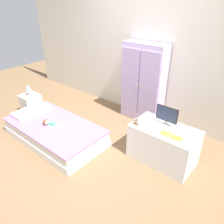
# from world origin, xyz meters

# --- Properties ---
(ground_plane) EXTENTS (10.00, 10.00, 0.02)m
(ground_plane) POSITION_xyz_m (0.00, 0.00, -0.01)
(ground_plane) COLOR brown
(back_wall) EXTENTS (6.40, 0.05, 2.70)m
(back_wall) POSITION_xyz_m (0.00, 1.57, 1.35)
(back_wall) COLOR silver
(back_wall) RESTS_ON ground_plane
(bed) EXTENTS (1.69, 0.90, 0.27)m
(bed) POSITION_xyz_m (-0.61, -0.13, 0.13)
(bed) COLOR white
(bed) RESTS_ON ground_plane
(pillow) EXTENTS (0.32, 0.64, 0.06)m
(pillow) POSITION_xyz_m (-1.25, -0.13, 0.30)
(pillow) COLOR silver
(pillow) RESTS_ON bed
(doll) EXTENTS (0.38, 0.19, 0.10)m
(doll) POSITION_xyz_m (-0.63, -0.19, 0.31)
(doll) COLOR #4CA375
(doll) RESTS_ON bed
(nightstand) EXTENTS (0.33, 0.33, 0.39)m
(nightstand) POSITION_xyz_m (-1.72, 0.13, 0.19)
(nightstand) COLOR silver
(nightstand) RESTS_ON ground_plane
(table_lamp) EXTENTS (0.12, 0.12, 0.23)m
(table_lamp) POSITION_xyz_m (-1.72, 0.13, 0.55)
(table_lamp) COLOR #B7B2AD
(table_lamp) RESTS_ON nightstand
(wardrobe) EXTENTS (0.79, 0.32, 1.43)m
(wardrobe) POSITION_xyz_m (0.10, 1.38, 0.72)
(wardrobe) COLOR silver
(wardrobe) RESTS_ON ground_plane
(tv_stand) EXTENTS (0.90, 0.52, 0.53)m
(tv_stand) POSITION_xyz_m (1.01, 0.54, 0.27)
(tv_stand) COLOR white
(tv_stand) RESTS_ON ground_plane
(tv_monitor) EXTENTS (0.31, 0.10, 0.28)m
(tv_monitor) POSITION_xyz_m (0.97, 0.63, 0.69)
(tv_monitor) COLOR #99999E
(tv_monitor) RESTS_ON tv_stand
(rocking_horse_toy) EXTENTS (0.11, 0.04, 0.13)m
(rocking_horse_toy) POSITION_xyz_m (0.66, 0.37, 0.60)
(rocking_horse_toy) COLOR #8E6642
(rocking_horse_toy) RESTS_ON tv_stand
(book_yellow) EXTENTS (0.14, 0.11, 0.01)m
(book_yellow) POSITION_xyz_m (1.08, 0.43, 0.54)
(book_yellow) COLOR gold
(book_yellow) RESTS_ON tv_stand
(book_orange) EXTENTS (0.14, 0.10, 0.01)m
(book_orange) POSITION_xyz_m (1.23, 0.43, 0.54)
(book_orange) COLOR orange
(book_orange) RESTS_ON tv_stand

